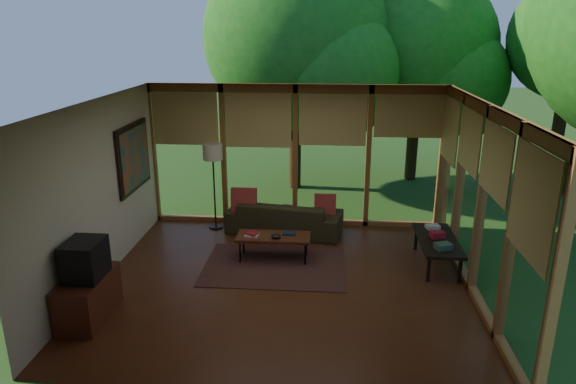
# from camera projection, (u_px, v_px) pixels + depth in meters

# --- Properties ---
(floor) EXTENTS (5.50, 5.50, 0.00)m
(floor) POSITION_uv_depth(u_px,v_px,m) (284.00, 282.00, 7.75)
(floor) COLOR #562A16
(floor) RESTS_ON ground
(ceiling) EXTENTS (5.50, 5.50, 0.00)m
(ceiling) POSITION_uv_depth(u_px,v_px,m) (284.00, 103.00, 6.93)
(ceiling) COLOR white
(ceiling) RESTS_ON ground
(wall_left) EXTENTS (0.04, 5.00, 2.70)m
(wall_left) POSITION_uv_depth(u_px,v_px,m) (98.00, 193.00, 7.54)
(wall_left) COLOR beige
(wall_left) RESTS_ON ground
(wall_front) EXTENTS (5.50, 0.04, 2.70)m
(wall_front) POSITION_uv_depth(u_px,v_px,m) (262.00, 279.00, 4.96)
(wall_front) COLOR beige
(wall_front) RESTS_ON ground
(window_wall_back) EXTENTS (5.50, 0.12, 2.70)m
(window_wall_back) POSITION_uv_depth(u_px,v_px,m) (295.00, 156.00, 9.71)
(window_wall_back) COLOR #975E2F
(window_wall_back) RESTS_ON ground
(window_wall_right) EXTENTS (0.12, 5.00, 2.70)m
(window_wall_right) POSITION_uv_depth(u_px,v_px,m) (481.00, 203.00, 7.13)
(window_wall_right) COLOR #975E2F
(window_wall_right) RESTS_ON ground
(tree_nw) EXTENTS (4.12, 4.12, 5.53)m
(tree_nw) POSITION_uv_depth(u_px,v_px,m) (296.00, 38.00, 11.45)
(tree_nw) COLOR #322412
(tree_nw) RESTS_ON ground
(tree_ne) EXTENTS (3.63, 3.63, 5.01)m
(tree_ne) POSITION_uv_depth(u_px,v_px,m) (419.00, 49.00, 12.22)
(tree_ne) COLOR #322412
(tree_ne) RESTS_ON ground
(tree_far) EXTENTS (2.66, 2.66, 4.82)m
(tree_far) POSITION_uv_depth(u_px,v_px,m) (573.00, 38.00, 10.85)
(tree_far) COLOR #322412
(tree_far) RESTS_ON ground
(rug) EXTENTS (2.25, 1.60, 0.01)m
(rug) POSITION_uv_depth(u_px,v_px,m) (275.00, 266.00, 8.27)
(rug) COLOR brown
(rug) RESTS_ON floor
(sofa) EXTENTS (2.21, 1.16, 0.61)m
(sofa) POSITION_uv_depth(u_px,v_px,m) (285.00, 217.00, 9.57)
(sofa) COLOR #312C18
(sofa) RESTS_ON floor
(pillow_left) EXTENTS (0.47, 0.25, 0.49)m
(pillow_left) POSITION_uv_depth(u_px,v_px,m) (244.00, 201.00, 9.48)
(pillow_left) COLOR maroon
(pillow_left) RESTS_ON sofa
(pillow_right) EXTENTS (0.39, 0.21, 0.41)m
(pillow_right) POSITION_uv_depth(u_px,v_px,m) (325.00, 205.00, 9.38)
(pillow_right) COLOR maroon
(pillow_right) RESTS_ON sofa
(ct_book_lower) EXTENTS (0.24, 0.19, 0.03)m
(ct_book_lower) POSITION_uv_depth(u_px,v_px,m) (252.00, 235.00, 8.37)
(ct_book_lower) COLOR beige
(ct_book_lower) RESTS_ON coffee_table
(ct_book_upper) EXTENTS (0.23, 0.21, 0.03)m
(ct_book_upper) POSITION_uv_depth(u_px,v_px,m) (252.00, 233.00, 8.36)
(ct_book_upper) COLOR maroon
(ct_book_upper) RESTS_ON coffee_table
(ct_book_side) EXTENTS (0.21, 0.16, 0.03)m
(ct_book_side) POSITION_uv_depth(u_px,v_px,m) (289.00, 233.00, 8.45)
(ct_book_side) COLOR #151F30
(ct_book_side) RESTS_ON coffee_table
(ct_bowl) EXTENTS (0.16, 0.16, 0.07)m
(ct_bowl) POSITION_uv_depth(u_px,v_px,m) (276.00, 236.00, 8.29)
(ct_bowl) COLOR black
(ct_bowl) RESTS_ON coffee_table
(media_cabinet) EXTENTS (0.50, 1.00, 0.60)m
(media_cabinet) POSITION_uv_depth(u_px,v_px,m) (88.00, 298.00, 6.71)
(media_cabinet) COLOR #572517
(media_cabinet) RESTS_ON floor
(television) EXTENTS (0.45, 0.55, 0.50)m
(television) POSITION_uv_depth(u_px,v_px,m) (85.00, 259.00, 6.54)
(television) COLOR black
(television) RESTS_ON media_cabinet
(console_book_a) EXTENTS (0.29, 0.25, 0.09)m
(console_book_a) POSITION_uv_depth(u_px,v_px,m) (443.00, 246.00, 7.80)
(console_book_a) COLOR #325847
(console_book_a) RESTS_ON side_console
(console_book_b) EXTENTS (0.25, 0.21, 0.10)m
(console_book_b) POSITION_uv_depth(u_px,v_px,m) (437.00, 235.00, 8.22)
(console_book_b) COLOR maroon
(console_book_b) RESTS_ON side_console
(console_book_c) EXTENTS (0.25, 0.20, 0.06)m
(console_book_c) POSITION_uv_depth(u_px,v_px,m) (433.00, 227.00, 8.61)
(console_book_c) COLOR beige
(console_book_c) RESTS_ON side_console
(floor_lamp) EXTENTS (0.36, 0.36, 1.65)m
(floor_lamp) POSITION_uv_depth(u_px,v_px,m) (213.00, 156.00, 9.46)
(floor_lamp) COLOR black
(floor_lamp) RESTS_ON floor
(coffee_table) EXTENTS (1.20, 0.50, 0.43)m
(coffee_table) POSITION_uv_depth(u_px,v_px,m) (273.00, 237.00, 8.41)
(coffee_table) COLOR #572517
(coffee_table) RESTS_ON floor
(side_console) EXTENTS (0.60, 1.40, 0.46)m
(side_console) POSITION_uv_depth(u_px,v_px,m) (437.00, 241.00, 8.21)
(side_console) COLOR black
(side_console) RESTS_ON floor
(wall_painting) EXTENTS (0.06, 1.35, 1.15)m
(wall_painting) POSITION_uv_depth(u_px,v_px,m) (134.00, 157.00, 8.81)
(wall_painting) COLOR black
(wall_painting) RESTS_ON wall_left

